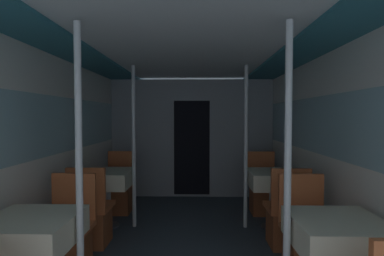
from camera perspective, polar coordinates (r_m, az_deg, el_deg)
The scene contains 18 objects.
wall_left at distance 3.64m, azimuth -24.70°, elevation -3.55°, with size 0.05×6.39×2.11m.
wall_right at distance 3.55m, azimuth 23.81°, elevation -3.67°, with size 0.05×6.39×2.11m.
ceiling_panel at distance 3.33m, azimuth -0.76°, elevation 14.37°, with size 2.95×6.39×0.07m.
bulkhead_far at distance 5.41m, azimuth -0.03°, elevation -2.01°, with size 2.89×0.09×2.11m.
dining_table_left_0 at distance 2.54m, azimuth -28.38°, elevation -17.32°, with size 0.62×0.62×0.74m.
chair_left_far_0 at distance 3.14m, azimuth -22.67°, elevation -19.75°, with size 0.42×0.42×0.91m.
support_pole_left_0 at distance 2.27m, azimuth -20.69°, elevation -7.97°, with size 0.05×0.05×2.11m.
dining_table_left_1 at distance 4.14m, azimuth -15.86°, elevation -9.50°, with size 0.62×0.62×0.74m.
chair_left_near_1 at distance 3.69m, azimuth -18.56°, elevation -16.31°, with size 0.42×0.42×0.91m.
chair_left_far_1 at distance 4.77m, azimuth -13.72°, elevation -11.99°, with size 0.42×0.42×0.91m.
support_pole_left_1 at distance 3.99m, azimuth -11.03°, elevation -3.51°, with size 0.05×0.05×2.11m.
dining_table_right_0 at distance 2.45m, azimuth 26.04°, elevation -18.02°, with size 0.62×0.62×0.74m.
chair_right_far_0 at distance 3.07m, azimuth 21.00°, elevation -20.26°, with size 0.42×0.42×0.91m.
support_pole_right_0 at distance 2.21m, azimuth 17.75°, elevation -8.25°, with size 0.05×0.05×2.11m.
dining_table_right_1 at distance 4.09m, azimuth 15.16°, elevation -9.65°, with size 0.62×0.62×0.74m.
chair_right_near_1 at distance 3.63m, azimuth 17.45°, elevation -16.62°, with size 0.42×0.42×0.91m.
chair_right_far_1 at distance 4.72m, azimuth 13.35°, elevation -12.13°, with size 0.42×0.42×0.91m.
support_pole_right_1 at distance 3.95m, azimuth 10.21°, elevation -3.56°, with size 0.05×0.05×2.11m.
Camera 1 is at (0.10, -1.46, 1.45)m, focal length 28.00 mm.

